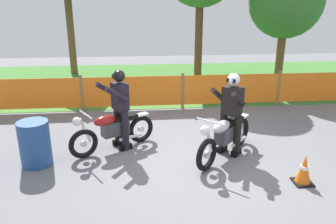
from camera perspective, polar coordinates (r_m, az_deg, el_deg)
The scene contains 10 objects.
ground at distance 6.88m, azimuth 5.91°, elevation -7.86°, with size 24.00×24.00×0.02m, color slate.
grass_verge at distance 12.87m, azimuth 0.56°, elevation 5.29°, with size 24.00×6.54×0.01m, color #427A33.
barrier_fence at distance 9.59m, azimuth 2.51°, elevation 3.69°, with size 11.35×0.08×1.05m.
tree_near_right at distance 12.59m, azimuth 19.34°, elevation 17.19°, with size 2.48×2.48×4.14m.
motorcycle_lead at distance 6.79m, azimuth 9.64°, elevation -3.99°, with size 1.46×1.55×0.96m.
motorcycle_trailing at distance 7.12m, azimuth -9.31°, elevation -3.01°, with size 1.73×1.09×0.92m.
rider_lead at distance 6.80m, azimuth 10.74°, elevation 0.38°, with size 0.76×0.77×1.69m.
rider_trailing at distance 7.04m, azimuth -8.16°, elevation 0.87°, with size 0.72×0.71×1.69m.
traffic_cone at distance 6.34m, azimuth 22.04°, elevation -9.04°, with size 0.32×0.32×0.53m.
spare_drum at distance 6.90m, azimuth -21.59°, elevation -4.96°, with size 0.58×0.58×0.88m, color navy.
Camera 1 is at (-1.25, -6.00, 3.12)m, focal length 36.03 mm.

